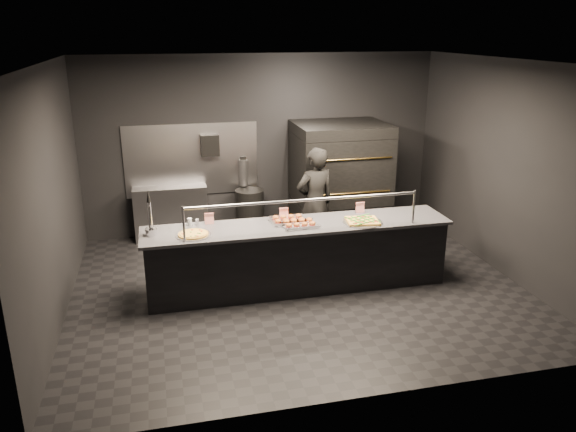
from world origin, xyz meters
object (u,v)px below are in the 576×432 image
Objects in this scene: service_counter at (298,256)px; slider_tray_b at (299,224)px; round_pizza at (193,234)px; worker at (315,202)px; pizza_oven at (339,179)px; square_pizza at (362,221)px; prep_shelf at (171,213)px; fire_extinguisher at (243,172)px; slider_tray_a at (289,220)px; trash_bin at (250,213)px; towel_dispenser at (210,145)px; beer_tap at (151,223)px.

slider_tray_b is (-0.00, -0.06, 0.48)m from service_counter.
worker is (1.93, 1.20, -0.08)m from round_pizza.
round_pizza is 2.27m from worker.
pizza_oven is 2.06m from square_pizza.
prep_shelf is 2.38× the size of fire_extinguisher.
worker is at bearing 31.91° from round_pizza.
slider_tray_a reaches higher than slider_tray_b.
square_pizza is 1.26m from worker.
slider_tray_b reaches higher than prep_shelf.
pizza_oven reaches higher than service_counter.
service_counter is at bearing -55.41° from prep_shelf.
pizza_oven is at bearing -10.30° from trash_bin.
slider_tray_a is at bearing 43.59° from worker.
round_pizza is 1.31m from slider_tray_a.
towel_dispenser is at bearing 160.18° from trash_bin.
slider_tray_b is at bearing -90.23° from service_counter.
service_counter is 1.47m from round_pizza.
fire_extinguisher is 0.30× the size of worker.
slider_tray_b is 0.98× the size of square_pizza.
fire_extinguisher is at bearing 98.30° from service_counter.
beer_tap is 1.13× the size of slider_tray_b.
square_pizza is (2.75, -0.15, -0.15)m from beer_tap.
slider_tray_a is (-0.10, 0.12, 0.48)m from service_counter.
towel_dispenser is at bearing 67.26° from beer_tap.
beer_tap is 2.76m from square_pizza.
service_counter is at bearing 50.80° from worker.
beer_tap reaches higher than fire_extinguisher.
slider_tray_a is 0.21m from slider_tray_b.
round_pizza is 0.26× the size of worker.
slider_tray_b is (-1.20, -1.96, -0.02)m from pizza_oven.
slider_tray_b is at bearing 52.07° from worker.
slider_tray_a reaches higher than trash_bin.
towel_dispenser reaches higher than fire_extinguisher.
fire_extinguisher is 0.70m from trash_bin.
slider_tray_b is at bearing -2.60° from beer_tap.
beer_tap is (-1.54, -2.38, 0.03)m from fire_extinguisher.
round_pizza is 0.84× the size of slider_tray_b.
worker is (0.64, 0.96, -0.10)m from slider_tray_a.
prep_shelf is (-2.80, 0.42, -0.52)m from pizza_oven.
trash_bin is at bearing -65.07° from worker.
prep_shelf is at bearing 173.50° from trash_bin.
trash_bin is at bearing -19.82° from towel_dispenser.
trash_bin is at bearing 97.45° from slider_tray_b.
towel_dispenser is 2.61m from beer_tap.
fire_extinguisher is at bearing 162.11° from pizza_oven.
fire_extinguisher reaches higher than trash_bin.
round_pizza is at bearing -112.34° from fire_extinguisher.
round_pizza is at bearing -84.92° from prep_shelf.
towel_dispenser is 2.62m from round_pizza.
trash_bin is at bearing 95.37° from slider_tray_a.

